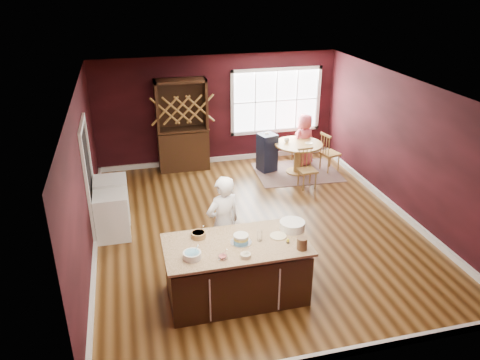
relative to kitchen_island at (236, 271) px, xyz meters
name	(u,v)px	position (x,y,z in m)	size (l,w,h in m)	color
room_shell	(256,162)	(0.85, 1.94, 0.91)	(7.00, 7.00, 7.00)	brown
window	(276,101)	(2.35, 5.41, 1.06)	(2.36, 0.10, 1.66)	white
doorway	(90,181)	(-2.12, 2.54, 0.59)	(0.08, 1.26, 2.13)	white
kitchen_island	(236,271)	(0.00, 0.00, 0.00)	(2.09, 1.09, 0.92)	black
dining_table	(298,152)	(2.56, 4.23, 0.10)	(1.15, 1.15, 0.75)	brown
baker	(223,224)	(-0.02, 0.78, 0.38)	(0.60, 0.39, 1.65)	white
layer_cake	(241,239)	(0.07, 0.01, 0.54)	(0.31, 0.31, 0.13)	silver
bowl_blue	(192,255)	(-0.67, -0.22, 0.53)	(0.25, 0.25, 0.10)	white
bowl_yellow	(198,235)	(-0.50, 0.30, 0.52)	(0.22, 0.22, 0.08)	olive
bowl_pink	(223,257)	(-0.27, -0.33, 0.51)	(0.13, 0.13, 0.05)	silver
bowl_olive	(246,256)	(0.04, -0.37, 0.51)	(0.15, 0.15, 0.06)	beige
drinking_glass	(260,236)	(0.35, 0.00, 0.56)	(0.08, 0.08, 0.16)	silver
dinner_plate	(278,236)	(0.65, 0.04, 0.49)	(0.25, 0.25, 0.02)	beige
white_tub	(292,225)	(0.92, 0.19, 0.55)	(0.38, 0.38, 0.13)	white
stoneware_crock	(302,244)	(0.87, -0.37, 0.57)	(0.15, 0.15, 0.18)	#442B1F
toy_figurine	(288,241)	(0.72, -0.17, 0.52)	(0.04, 0.04, 0.07)	yellow
rug	(297,172)	(2.56, 4.23, -0.43)	(1.98, 1.53, 0.01)	brown
chair_east	(330,152)	(3.36, 4.17, 0.05)	(0.41, 0.39, 0.98)	#9C5E27
chair_south	(307,169)	(2.46, 3.37, 0.02)	(0.38, 0.37, 0.92)	brown
chair_north	(301,144)	(2.90, 4.96, 0.02)	(0.39, 0.37, 0.92)	brown
seated_woman	(304,140)	(2.86, 4.65, 0.22)	(0.65, 0.42, 1.32)	#C94B57
high_chair	(267,152)	(1.87, 4.54, 0.05)	(0.39, 0.39, 0.98)	#1D203C
toddler	(264,139)	(1.81, 4.58, 0.37)	(0.18, 0.14, 0.26)	#8CA5BF
table_plate	(309,143)	(2.79, 4.16, 0.32)	(0.19, 0.19, 0.01)	beige
table_cup	(287,140)	(2.31, 4.37, 0.36)	(0.13, 0.13, 0.10)	silver
hutch	(182,126)	(-0.08, 5.16, 0.67)	(1.21, 0.51, 2.22)	black
washer	(112,216)	(-1.79, 2.22, -0.01)	(0.59, 0.58, 0.86)	silver
dryer	(112,200)	(-1.79, 2.86, 0.01)	(0.61, 0.59, 0.89)	white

